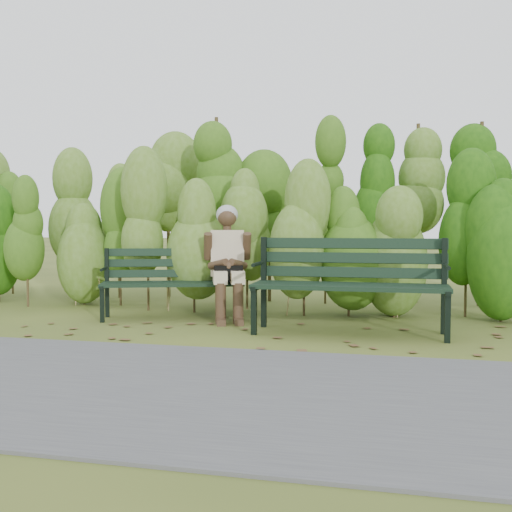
# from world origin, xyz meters

# --- Properties ---
(ground) EXTENTS (80.00, 80.00, 0.00)m
(ground) POSITION_xyz_m (0.00, 0.00, 0.00)
(ground) COLOR #414D1E
(footpath) EXTENTS (60.00, 2.50, 0.01)m
(footpath) POSITION_xyz_m (0.00, -2.20, 0.01)
(footpath) COLOR #474749
(footpath) RESTS_ON ground
(hedge_band) EXTENTS (11.04, 1.67, 2.42)m
(hedge_band) POSITION_xyz_m (0.00, 1.86, 1.26)
(hedge_band) COLOR #47381E
(hedge_band) RESTS_ON ground
(leaf_litter) EXTENTS (5.80, 2.14, 0.01)m
(leaf_litter) POSITION_xyz_m (0.36, -0.02, 0.00)
(leaf_litter) COLOR brown
(leaf_litter) RESTS_ON ground
(bench_left) EXTENTS (1.70, 1.02, 0.81)m
(bench_left) POSITION_xyz_m (-1.07, 0.67, 0.48)
(bench_left) COLOR black
(bench_left) RESTS_ON ground
(bench_right) EXTENTS (1.91, 0.62, 0.96)m
(bench_right) POSITION_xyz_m (1.01, 0.15, 0.56)
(bench_right) COLOR black
(bench_right) RESTS_ON ground
(seated_woman) EXTENTS (0.62, 0.86, 1.32)m
(seated_woman) POSITION_xyz_m (-0.42, 0.71, 0.73)
(seated_woman) COLOR beige
(seated_woman) RESTS_ON ground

